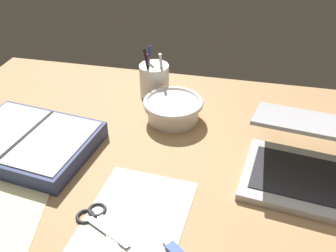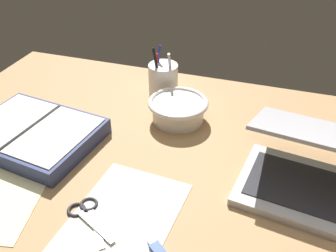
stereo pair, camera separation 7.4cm
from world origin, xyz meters
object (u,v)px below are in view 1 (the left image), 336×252
(planner, at_px, (29,142))
(laptop, at_px, (323,163))
(bowl, at_px, (173,109))
(scissors, at_px, (96,218))
(pen_cup, at_px, (154,80))

(planner, bearing_deg, laptop, 10.74)
(bowl, relative_size, planner, 0.49)
(bowl, distance_m, scissors, 0.40)
(planner, xyz_separation_m, scissors, (0.24, -0.18, -0.02))
(scissors, bearing_deg, pen_cup, 128.59)
(bowl, bearing_deg, laptop, -24.66)
(bowl, bearing_deg, planner, -146.89)
(bowl, distance_m, pen_cup, 0.14)
(pen_cup, xyz_separation_m, scissors, (0.01, -0.51, -0.05))
(laptop, bearing_deg, pen_cup, 155.36)
(pen_cup, bearing_deg, bowl, -54.63)
(scissors, bearing_deg, laptop, 63.96)
(bowl, relative_size, scissors, 1.28)
(laptop, bearing_deg, planner, -169.01)
(bowl, xyz_separation_m, scissors, (-0.08, -0.39, -0.03))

